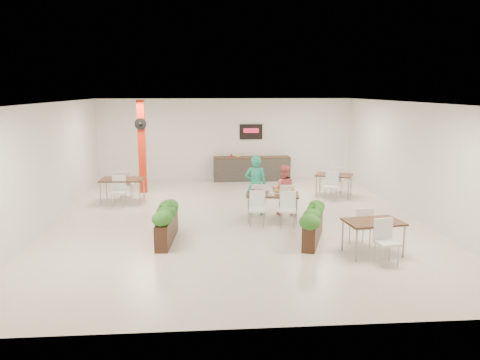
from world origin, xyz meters
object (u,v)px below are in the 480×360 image
Objects in this scene: main_table at (272,198)px; side_table_a at (122,182)px; planter_right at (313,221)px; diner_man at (256,185)px; side_table_c at (373,226)px; red_column at (142,146)px; side_table_b at (334,178)px; service_counter at (252,168)px; diner_woman at (283,190)px; planter_left at (167,220)px.

side_table_a is (-4.46, 2.56, 0.00)m from main_table.
side_table_a is at bearing 139.36° from planter_right.
diner_man is 1.03× the size of side_table_c.
side_table_b is (6.47, -1.16, -1.01)m from red_column.
service_counter is 8.80m from side_table_c.
side_table_a is at bearing -12.20° from diner_woman.
diner_woman is at bearing 103.91° from side_table_c.
main_table is 0.79m from diner_man.
side_table_b is at bearing 68.84° from planter_right.
planter_right is at bearing -5.28° from planter_left.
planter_right is (3.44, -0.32, -0.01)m from planter_left.
side_table_c is (2.18, -3.46, -0.23)m from diner_man.
diner_woman is (4.38, -3.30, -0.92)m from red_column.
side_table_b is (2.89, 2.14, -0.23)m from diner_man.
diner_man is 0.97× the size of planter_right.
red_column is 1.86× the size of diner_man.
planter_right is at bearing -37.98° from side_table_a.
red_column is 8.94m from side_table_c.
red_column reaches higher than diner_woman.
service_counter reaches higher than main_table.
service_counter reaches higher than diner_woman.
planter_left is at bearing -110.69° from service_counter.
service_counter reaches higher than planter_right.
side_table_c is (5.76, -6.76, -1.02)m from red_column.
diner_man is at bearing 114.37° from side_table_c.
red_column is at bearing 73.30° from side_table_a.
planter_right reaches higher than main_table.
planter_right is at bearing 105.74° from diner_woman.
planter_right is 1.46m from side_table_c.
service_counter reaches higher than side_table_b.
side_table_b is at bearing 39.57° from planter_left.
side_table_c is (6.25, -5.37, -0.01)m from side_table_a.
planter_right is 1.07× the size of side_table_c.
side_table_c is at bearing 121.01° from diner_woman.
diner_man is (-0.42, -5.16, 0.37)m from service_counter.
side_table_c is at bearing -78.45° from service_counter.
planter_left is at bearing -77.47° from red_column.
planter_right is at bearing -69.46° from main_table.
planter_right is 4.99m from side_table_b.
planter_right is at bearing -86.28° from side_table_b.
service_counter reaches higher than side_table_a.
side_table_b is at bearing -10.13° from red_column.
service_counter is at bearing 94.96° from planter_right.
diner_man reaches higher than side_table_c.
side_table_a is 0.99× the size of side_table_c.
side_table_a is 6.96m from side_table_b.
red_column is 1.94× the size of side_table_b.
side_table_b is (2.47, -3.02, 0.14)m from service_counter.
planter_right is (4.66, -5.81, -1.15)m from red_column.
red_column is 1.80× the size of planter_right.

